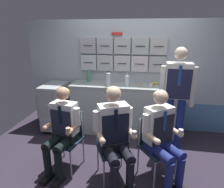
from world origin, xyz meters
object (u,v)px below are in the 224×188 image
folding_chair_right (112,140)px  crew_member_by_counter (162,134)px  crew_member_standing (177,92)px  paper_cup_blue (139,85)px  folding_chair_by_counter (153,140)px  service_trolley (56,105)px  folding_chair_left (69,132)px  water_bottle_blue_cap (88,76)px  crew_member_left (62,128)px  crew_member_right (115,132)px  snack_banana (155,83)px

folding_chair_right → crew_member_by_counter: (0.66, -0.03, 0.17)m
crew_member_standing → paper_cup_blue: 0.76m
folding_chair_right → folding_chair_by_counter: size_ratio=1.00×
service_trolley → folding_chair_left: service_trolley is taller
service_trolley → folding_chair_right: bearing=-40.0°
folding_chair_by_counter → crew_member_by_counter: 0.24m
folding_chair_right → water_bottle_blue_cap: bearing=117.4°
service_trolley → crew_member_left: 1.36m
crew_member_right → water_bottle_blue_cap: (-0.77, 1.49, 0.37)m
service_trolley → folding_chair_by_counter: size_ratio=1.13×
water_bottle_blue_cap → crew_member_left: bearing=-89.5°
crew_member_right → paper_cup_blue: bearing=79.4°
crew_member_left → folding_chair_by_counter: (1.25, 0.15, -0.16)m
crew_member_right → snack_banana: size_ratio=7.52×
service_trolley → crew_member_right: (1.41, -1.27, 0.21)m
folding_chair_by_counter → crew_member_standing: crew_member_standing is taller
service_trolley → crew_member_standing: size_ratio=0.55×
snack_banana → folding_chair_left: bearing=-135.2°
folding_chair_by_counter → water_bottle_blue_cap: bearing=135.3°
crew_member_left → folding_chair_by_counter: bearing=6.8°
service_trolley → snack_banana: bearing=6.5°
crew_member_standing → crew_member_right: bearing=-135.0°
crew_member_standing → water_bottle_blue_cap: 1.73m
folding_chair_right → snack_banana: snack_banana is taller
water_bottle_blue_cap → snack_banana: water_bottle_blue_cap is taller
service_trolley → water_bottle_blue_cap: (0.65, 0.22, 0.58)m
folding_chair_left → crew_member_standing: size_ratio=0.48×
folding_chair_right → folding_chair_by_counter: same height
crew_member_right → water_bottle_blue_cap: size_ratio=5.37×
service_trolley → snack_banana: snack_banana is taller
folding_chair_left → paper_cup_blue: bearing=47.5°
crew_member_by_counter → crew_member_standing: (0.25, 0.73, 0.35)m
crew_member_left → folding_chair_right: size_ratio=1.47×
crew_member_right → snack_banana: 1.60m
paper_cup_blue → service_trolley: bearing=-178.6°
folding_chair_right → crew_member_by_counter: size_ratio=0.67×
crew_member_left → crew_member_standing: (1.60, 0.75, 0.36)m
folding_chair_left → crew_member_left: (-0.03, -0.16, 0.16)m
snack_banana → water_bottle_blue_cap: bearing=-179.9°
water_bottle_blue_cap → snack_banana: size_ratio=1.40×
paper_cup_blue → folding_chair_by_counter: bearing=-76.8°
crew_member_right → crew_member_standing: bearing=45.0°
crew_member_left → crew_member_standing: crew_member_standing is taller
service_trolley → crew_member_standing: crew_member_standing is taller
snack_banana → paper_cup_blue: bearing=-147.2°
paper_cup_blue → crew_member_left: bearing=-129.3°
folding_chair_by_counter → crew_member_standing: size_ratio=0.48×
crew_member_right → crew_member_standing: crew_member_standing is taller
crew_member_left → snack_banana: size_ratio=7.11×
folding_chair_by_counter → folding_chair_right: bearing=-170.3°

